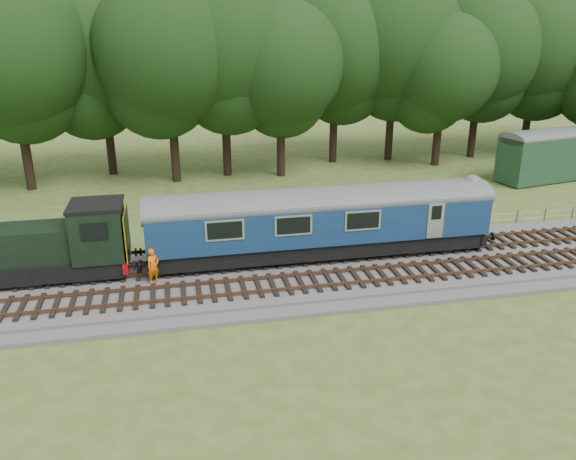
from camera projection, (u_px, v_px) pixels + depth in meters
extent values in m
plane|color=#3E5C22|center=(359.00, 270.00, 29.36)|extent=(120.00, 120.00, 0.00)
cube|color=#4C4C4F|center=(359.00, 267.00, 29.30)|extent=(70.00, 7.00, 0.35)
cube|color=brown|center=(355.00, 256.00, 29.81)|extent=(66.50, 0.07, 0.14)
cube|color=brown|center=(347.00, 247.00, 31.13)|extent=(66.50, 0.07, 0.14)
cube|color=brown|center=(375.00, 280.00, 27.06)|extent=(66.50, 0.07, 0.14)
cube|color=brown|center=(365.00, 268.00, 28.38)|extent=(66.50, 0.07, 0.14)
cube|color=black|center=(321.00, 244.00, 29.94)|extent=(17.46, 2.52, 0.85)
cube|color=navy|center=(321.00, 219.00, 29.45)|extent=(18.00, 2.80, 2.05)
cube|color=yellow|center=(477.00, 214.00, 31.30)|extent=(0.06, 2.74, 1.30)
cube|color=black|center=(425.00, 239.00, 31.16)|extent=(2.60, 2.00, 0.55)
cube|color=black|center=(208.00, 257.00, 28.86)|extent=(2.60, 2.00, 0.55)
cube|color=black|center=(34.00, 268.00, 27.20)|extent=(8.73, 2.39, 0.85)
cube|color=black|center=(3.00, 246.00, 26.54)|extent=(6.30, 2.08, 1.70)
cube|color=black|center=(98.00, 231.00, 27.24)|extent=(2.40, 2.55, 2.60)
cube|color=maroon|center=(127.00, 259.00, 28.02)|extent=(0.25, 2.60, 0.55)
cube|color=yellow|center=(127.00, 233.00, 27.56)|extent=(0.06, 2.55, 2.30)
imported|color=orange|center=(153.00, 266.00, 26.82)|extent=(0.77, 0.71, 1.76)
cube|color=#1B3D26|center=(571.00, 162.00, 47.29)|extent=(3.14, 3.14, 2.23)
cube|color=black|center=(573.00, 148.00, 46.87)|extent=(3.45, 3.45, 0.18)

